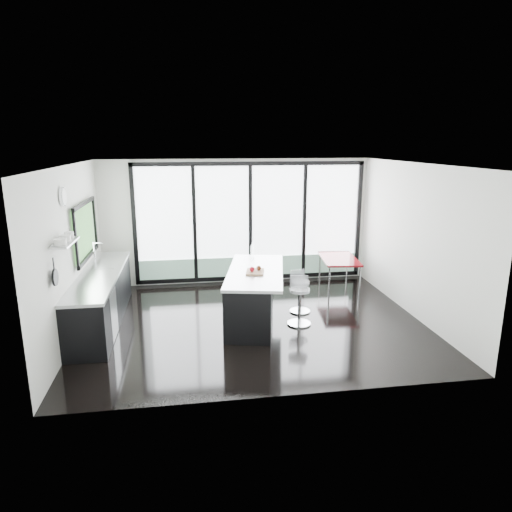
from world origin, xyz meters
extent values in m
cube|color=black|center=(0.00, 0.00, 0.00)|extent=(6.00, 5.00, 0.00)
cube|color=white|center=(0.00, 0.00, 2.80)|extent=(6.00, 5.00, 0.00)
cube|color=silver|center=(0.00, 2.50, 1.40)|extent=(6.00, 0.00, 2.80)
cube|color=white|center=(0.30, 2.47, 1.40)|extent=(5.00, 0.02, 2.50)
cube|color=slate|center=(0.30, 2.43, 0.37)|extent=(5.00, 0.02, 0.44)
cube|color=black|center=(-0.95, 2.43, 1.40)|extent=(0.08, 0.04, 2.50)
cube|color=black|center=(0.30, 2.43, 1.40)|extent=(0.08, 0.04, 2.50)
cube|color=black|center=(1.55, 2.43, 1.40)|extent=(0.08, 0.04, 2.50)
cube|color=silver|center=(0.00, -2.50, 1.40)|extent=(6.00, 0.00, 2.80)
cube|color=silver|center=(-3.00, 0.00, 1.40)|extent=(0.00, 5.00, 2.80)
cube|color=#40763A|center=(-2.97, 0.90, 1.60)|extent=(0.02, 1.60, 0.90)
cube|color=#AAADAF|center=(-2.87, -0.85, 1.75)|extent=(0.25, 0.80, 0.03)
cylinder|color=white|center=(-2.97, -0.30, 2.35)|extent=(0.04, 0.30, 0.30)
cylinder|color=black|center=(-2.94, -1.25, 1.35)|extent=(0.03, 0.24, 0.24)
cube|color=silver|center=(3.00, 0.00, 1.40)|extent=(0.00, 5.00, 2.80)
cube|color=black|center=(-2.67, 0.40, 0.43)|extent=(0.65, 3.20, 0.87)
cube|color=#AAADAF|center=(-2.67, 0.40, 0.90)|extent=(0.69, 3.24, 0.05)
cube|color=#AAADAF|center=(-2.67, 0.90, 0.90)|extent=(0.45, 0.48, 0.06)
cylinder|color=silver|center=(-2.82, 0.90, 1.14)|extent=(0.02, 0.02, 0.44)
cube|color=#AAADAF|center=(-2.36, -0.35, 0.42)|extent=(0.03, 0.60, 0.80)
cube|color=black|center=(-0.01, 0.14, 0.44)|extent=(1.20, 2.34, 0.88)
cube|color=#AAADAF|center=(0.06, 0.12, 0.91)|extent=(1.41, 2.44, 0.05)
cube|color=tan|center=(0.03, -0.03, 0.95)|extent=(0.38, 0.46, 0.03)
sphere|color=#9F0A1A|center=(-0.03, -0.07, 1.01)|extent=(0.11, 0.11, 0.09)
sphere|color=#572911|center=(0.10, 0.01, 1.01)|extent=(0.10, 0.10, 0.09)
cylinder|color=silver|center=(0.12, 0.89, 1.07)|extent=(0.08, 0.08, 0.28)
cylinder|color=silver|center=(0.79, -0.23, 0.33)|extent=(0.47, 0.47, 0.67)
cylinder|color=silver|center=(0.96, 0.36, 0.31)|extent=(0.47, 0.47, 0.62)
cube|color=maroon|center=(2.15, 1.65, 0.35)|extent=(0.89, 1.37, 0.69)
camera|label=1|loc=(-1.12, -7.61, 3.17)|focal=32.00mm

